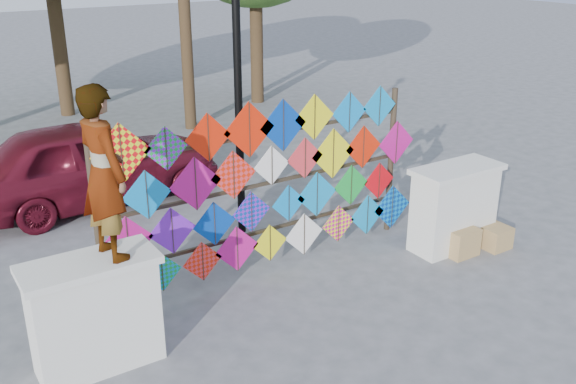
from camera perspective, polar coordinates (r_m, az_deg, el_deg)
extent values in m
plane|color=gray|center=(8.67, 0.68, -8.62)|extent=(80.00, 80.00, 0.00)
cube|color=white|center=(7.25, -16.74, -10.65)|extent=(1.30, 0.55, 1.20)
cube|color=white|center=(6.94, -17.30, -6.15)|extent=(1.40, 0.65, 0.08)
cube|color=white|center=(9.88, 14.51, -1.53)|extent=(1.30, 0.55, 1.20)
cube|color=white|center=(9.66, 14.86, 1.97)|extent=(1.40, 0.65, 0.08)
cylinder|color=#32281B|center=(7.95, -16.56, -3.18)|extent=(0.09, 0.09, 2.30)
cylinder|color=#32281B|center=(10.08, 9.12, 2.70)|extent=(0.09, 0.09, 2.30)
cube|color=#32281B|center=(9.02, -2.12, -3.44)|extent=(4.60, 0.04, 0.04)
cube|color=#32281B|center=(8.74, -2.19, 0.72)|extent=(4.60, 0.04, 0.04)
cube|color=#32281B|center=(8.52, -2.25, 5.13)|extent=(4.60, 0.04, 0.04)
cube|color=red|center=(7.67, -14.62, 3.36)|extent=(0.74, 0.01, 0.74)
cube|color=#32281B|center=(7.66, -14.59, 3.33)|extent=(0.01, 0.01, 0.72)
cube|color=green|center=(7.86, -10.80, 3.82)|extent=(0.57, 0.01, 0.57)
cube|color=#32281B|center=(7.85, -10.77, 3.80)|extent=(0.01, 0.01, 0.56)
cube|color=red|center=(8.06, -7.12, 4.84)|extent=(0.63, 0.01, 0.63)
cube|color=#32281B|center=(8.05, -7.08, 4.82)|extent=(0.01, 0.01, 0.62)
cube|color=red|center=(8.32, -3.47, 5.54)|extent=(0.75, 0.01, 0.75)
cube|color=#32281B|center=(8.31, -3.43, 5.52)|extent=(0.01, 0.01, 0.74)
cube|color=#0637A2|center=(8.59, -0.43, 5.94)|extent=(0.73, 0.01, 0.73)
cube|color=#32281B|center=(8.58, -0.39, 5.92)|extent=(0.01, 0.01, 0.71)
cube|color=yellow|center=(8.85, 2.36, 6.67)|extent=(0.65, 0.01, 0.65)
cube|color=#32281B|center=(8.84, 2.41, 6.65)|extent=(0.01, 0.01, 0.64)
cube|color=#0985DD|center=(9.21, 5.47, 7.07)|extent=(0.60, 0.01, 0.60)
cube|color=#32281B|center=(9.20, 5.51, 7.06)|extent=(0.01, 0.01, 0.59)
cube|color=#0C8ACF|center=(9.55, 8.13, 7.56)|extent=(0.61, 0.01, 0.61)
cube|color=#32281B|center=(9.55, 8.17, 7.55)|extent=(0.01, 0.01, 0.60)
cube|color=#0985DD|center=(7.90, -12.45, -0.26)|extent=(0.63, 0.01, 0.63)
cube|color=#32281B|center=(7.89, -12.42, -0.29)|extent=(0.01, 0.01, 0.62)
cube|color=#C3127B|center=(8.12, -8.22, 0.72)|extent=(0.72, 0.01, 0.72)
cube|color=#32281B|center=(8.11, -8.18, 0.69)|extent=(0.01, 0.01, 0.70)
cube|color=red|center=(8.34, -4.87, 1.50)|extent=(0.67, 0.01, 0.67)
cube|color=#32281B|center=(8.33, -4.83, 1.48)|extent=(0.01, 0.01, 0.65)
cube|color=white|center=(8.60, -1.47, 2.37)|extent=(0.55, 0.01, 0.55)
cube|color=#32281B|center=(8.59, -1.43, 2.35)|extent=(0.01, 0.01, 0.54)
cube|color=#EC333B|center=(8.88, 1.52, 3.04)|extent=(0.59, 0.01, 0.59)
cube|color=#32281B|center=(8.87, 1.56, 3.02)|extent=(0.01, 0.01, 0.58)
cube|color=yellow|center=(9.16, 4.02, 3.41)|extent=(0.74, 0.01, 0.74)
cube|color=#32281B|center=(9.15, 4.07, 3.39)|extent=(0.01, 0.01, 0.73)
cube|color=red|center=(9.48, 6.70, 3.98)|extent=(0.65, 0.01, 0.65)
cube|color=#32281B|center=(9.47, 6.74, 3.97)|extent=(0.01, 0.01, 0.64)
cube|color=#C3127B|center=(9.90, 9.60, 4.35)|extent=(0.68, 0.01, 0.68)
cube|color=#32281B|center=(9.90, 9.65, 4.33)|extent=(0.01, 0.01, 0.67)
cube|color=#C3127B|center=(7.98, -14.06, -4.27)|extent=(0.66, 0.01, 0.66)
cube|color=#32281B|center=(7.97, -14.03, -4.31)|extent=(0.01, 0.01, 0.65)
cube|color=#781CD3|center=(8.16, -10.26, -3.42)|extent=(0.64, 0.01, 0.64)
cube|color=#32281B|center=(8.15, -10.23, -3.45)|extent=(0.01, 0.01, 0.62)
cube|color=#0637A2|center=(8.39, -6.56, -2.83)|extent=(0.62, 0.01, 0.62)
cube|color=#32281B|center=(8.38, -6.52, -2.86)|extent=(0.01, 0.01, 0.61)
cube|color=#781CD3|center=(8.61, -3.28, -1.77)|extent=(0.58, 0.01, 0.58)
cube|color=#32281B|center=(8.60, -3.24, -1.79)|extent=(0.01, 0.01, 0.57)
cube|color=#0985DD|center=(8.90, 0.06, -1.00)|extent=(0.54, 0.01, 0.54)
cube|color=#32281B|center=(8.89, 0.10, -1.02)|extent=(0.01, 0.01, 0.53)
cube|color=#0C8ACF|center=(9.14, 2.58, -0.21)|extent=(0.67, 0.01, 0.67)
cube|color=#32281B|center=(9.13, 2.62, -0.23)|extent=(0.01, 0.01, 0.66)
cube|color=green|center=(9.49, 5.63, 0.61)|extent=(0.62, 0.01, 0.62)
cube|color=#32281B|center=(9.48, 5.67, 0.59)|extent=(0.01, 0.01, 0.61)
cube|color=red|center=(9.83, 8.07, 0.99)|extent=(0.58, 0.01, 0.58)
cube|color=#32281B|center=(9.82, 8.12, 0.97)|extent=(0.01, 0.01, 0.57)
cube|color=green|center=(8.29, -11.14, -7.01)|extent=(0.53, 0.01, 0.53)
cube|color=#32281B|center=(8.28, -11.11, -7.05)|extent=(0.01, 0.01, 0.52)
cube|color=red|center=(8.48, -7.60, -6.13)|extent=(0.56, 0.01, 0.56)
cube|color=#32281B|center=(8.47, -7.57, -6.16)|extent=(0.01, 0.01, 0.55)
cube|color=#C3127B|center=(8.67, -4.55, -5.06)|extent=(0.66, 0.01, 0.66)
cube|color=#32281B|center=(8.66, -4.51, -5.09)|extent=(0.01, 0.01, 0.65)
cube|color=yellow|center=(8.92, -1.62, -4.55)|extent=(0.55, 0.01, 0.55)
cube|color=#32281B|center=(8.91, -1.58, -4.58)|extent=(0.01, 0.01, 0.54)
cube|color=white|center=(9.20, 1.43, -3.78)|extent=(0.64, 0.01, 0.64)
cube|color=#32281B|center=(9.19, 1.47, -3.80)|extent=(0.01, 0.01, 0.63)
cube|color=yellow|center=(9.53, 4.49, -2.82)|extent=(0.58, 0.01, 0.58)
cube|color=#32281B|center=(9.52, 4.53, -2.85)|extent=(0.01, 0.01, 0.57)
cube|color=#0C8ACF|center=(9.84, 7.05, -2.03)|extent=(0.64, 0.01, 0.64)
cube|color=#32281B|center=(9.83, 7.10, -2.05)|extent=(0.01, 0.01, 0.63)
cube|color=#0985DD|center=(10.14, 9.22, -1.31)|extent=(0.72, 0.01, 0.72)
cube|color=#32281B|center=(10.13, 9.26, -1.34)|extent=(0.01, 0.01, 0.70)
cylinder|color=#49341F|center=(17.88, -19.75, 12.91)|extent=(0.36, 0.36, 4.12)
cylinder|color=#49341F|center=(18.39, -2.81, 13.44)|extent=(0.36, 0.36, 3.58)
cylinder|color=#49341F|center=(15.68, -9.17, 15.36)|extent=(0.28, 0.28, 5.50)
imported|color=#99999E|center=(6.64, -16.08, 1.62)|extent=(0.55, 0.73, 1.81)
imported|color=maroon|center=(11.68, -17.07, 2.57)|extent=(4.45, 1.88, 1.50)
cylinder|color=black|center=(9.63, -4.42, 7.93)|extent=(0.12, 0.12, 4.20)
cube|color=#A68A50|center=(9.82, 15.02, -4.23)|extent=(0.47, 0.41, 0.41)
cube|color=#A68A50|center=(10.19, 17.95, -3.85)|extent=(0.40, 0.37, 0.34)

